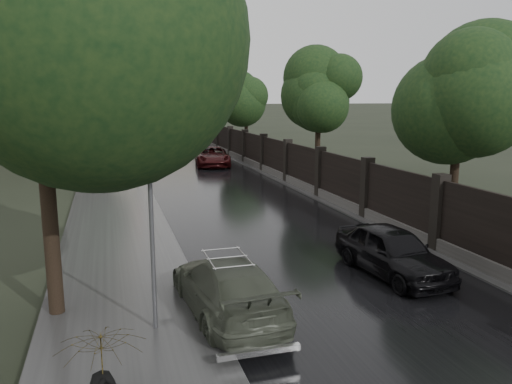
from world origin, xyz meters
The scene contains 17 objects.
ground centered at (0.00, 0.00, 0.00)m, with size 800.00×800.00×0.00m, color black.
road centered at (0.00, 190.00, 0.01)m, with size 8.00×420.00×0.02m, color black.
sidewalk_left centered at (-6.00, 190.00, 0.08)m, with size 4.00×420.00×0.16m, color #2D2D2D.
verge_right centered at (5.50, 190.00, 0.04)m, with size 3.00×420.00×0.08m, color #2D2D2D.
fence_right centered at (4.60, 32.01, 1.01)m, with size 0.45×75.72×2.70m.
tree_left_near centered at (-7.60, 3.00, 6.42)m, with size 5.44×5.44×9.16m.
tree_left_far centered at (-8.00, 30.00, 5.24)m, with size 4.25×4.25×7.39m.
tree_right_a centered at (7.50, 8.00, 4.95)m, with size 4.08×4.08×7.01m.
tree_right_b centered at (7.50, 22.00, 4.95)m, with size 4.08×4.08×7.01m.
tree_right_c centered at (7.50, 40.00, 4.95)m, with size 4.08×4.08×7.01m.
lamp_post centered at (-5.40, 1.50, 2.67)m, with size 0.25×0.12×5.11m.
traffic_light centered at (-4.30, 24.99, 2.40)m, with size 0.16×0.32×4.00m.
stalinist_tower centered at (0.00, 300.00, 38.38)m, with size 92.00×30.00×159.00m.
volga_sedan centered at (-3.60, 2.05, 0.70)m, with size 1.97×4.84×1.40m, color #414638.
car_right_near centered at (1.77, 3.31, 0.74)m, with size 1.75×4.36×1.49m, color black.
car_right_far centered at (1.60, 28.71, 0.75)m, with size 2.50×5.42×1.51m, color black.
pedestrian_umbrella centered at (-6.44, -3.41, 2.05)m, with size 1.16×1.17×2.84m.
Camera 1 is at (-6.25, -9.18, 5.25)m, focal length 35.00 mm.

